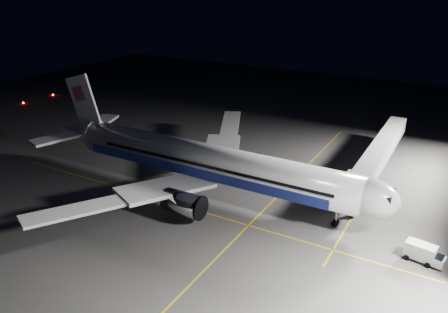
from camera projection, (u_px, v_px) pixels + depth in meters
name	position (u px, v px, depth m)	size (l,w,h in m)	color
ground	(210.00, 192.00, 70.19)	(200.00, 200.00, 0.00)	#4C4C4F
guide_line_main	(266.00, 207.00, 65.60)	(0.25, 80.00, 0.01)	gold
guide_line_cross	(189.00, 208.00, 65.37)	(70.00, 0.25, 0.01)	gold
guide_line_side	(363.00, 199.00, 68.12)	(0.25, 40.00, 0.01)	gold
airliner	(203.00, 161.00, 68.71)	(61.48, 54.22, 16.64)	silver
jet_bridge	(378.00, 155.00, 72.84)	(3.60, 34.40, 6.30)	#B2B2B7
service_truck	(424.00, 253.00, 52.61)	(4.79, 2.58, 2.33)	white
baggage_tug	(196.00, 161.00, 79.90)	(2.63, 2.16, 1.84)	black
safety_cone_a	(256.00, 188.00, 71.01)	(0.42, 0.42, 0.63)	orange
safety_cone_b	(254.00, 188.00, 70.85)	(0.38, 0.38, 0.58)	orange
safety_cone_c	(190.00, 173.00, 76.22)	(0.42, 0.42, 0.63)	orange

